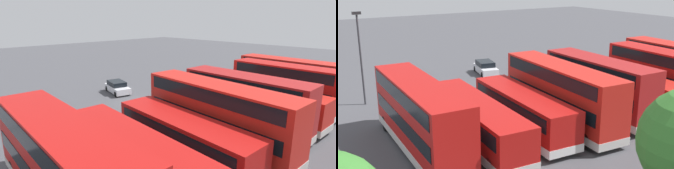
% 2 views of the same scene
% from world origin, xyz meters
% --- Properties ---
extents(ground_plane, '(140.00, 140.00, 0.00)m').
position_xyz_m(ground_plane, '(0.00, 0.00, 0.00)').
color(ground_plane, '#47474C').
extents(bus_double_decker_near_end, '(3.09, 11.10, 4.55)m').
position_xyz_m(bus_double_decker_near_end, '(-12.78, 10.35, 2.45)').
color(bus_double_decker_near_end, red).
rests_on(bus_double_decker_near_end, ground).
extents(bus_double_decker_second, '(3.01, 10.21, 4.55)m').
position_xyz_m(bus_double_decker_second, '(-9.00, 11.33, 2.45)').
color(bus_double_decker_second, '#B71411').
rests_on(bus_double_decker_second, ground).
extents(bus_single_deck_third, '(3.28, 11.74, 2.95)m').
position_xyz_m(bus_single_deck_third, '(-5.30, 10.74, 1.62)').
color(bus_single_deck_third, red).
rests_on(bus_single_deck_third, ground).
extents(bus_double_decker_fourth, '(2.81, 10.49, 4.55)m').
position_xyz_m(bus_double_decker_fourth, '(-1.88, 11.13, 2.45)').
color(bus_double_decker_fourth, '#A51919').
rests_on(bus_double_decker_fourth, ground).
extents(bus_double_decker_fifth, '(3.36, 11.97, 4.55)m').
position_xyz_m(bus_double_decker_fifth, '(2.02, 11.23, 2.45)').
color(bus_double_decker_fifth, red).
rests_on(bus_double_decker_fifth, ground).
extents(bus_single_deck_sixth, '(3.21, 10.65, 2.95)m').
position_xyz_m(bus_single_deck_sixth, '(5.28, 11.07, 1.62)').
color(bus_single_deck_sixth, '#B71411').
rests_on(bus_single_deck_sixth, ground).
extents(bus_single_deck_seventh, '(3.29, 12.04, 2.95)m').
position_xyz_m(bus_single_deck_seventh, '(9.02, 10.99, 1.62)').
color(bus_single_deck_seventh, '#B71411').
rests_on(bus_single_deck_seventh, ground).
extents(bus_double_decker_far_end, '(2.94, 12.10, 4.55)m').
position_xyz_m(bus_double_decker_far_end, '(12.56, 10.25, 2.45)').
color(bus_double_decker_far_end, '#B71411').
rests_on(bus_double_decker_far_end, ground).
extents(box_truck_blue, '(2.98, 7.65, 3.20)m').
position_xyz_m(box_truck_blue, '(-19.09, 9.28, 1.71)').
color(box_truck_blue, '#595960').
rests_on(box_truck_blue, ground).
extents(car_hatchback_silver, '(2.65, 4.51, 1.43)m').
position_xyz_m(car_hatchback_silver, '(-0.71, -5.29, 0.70)').
color(car_hatchback_silver, silver).
rests_on(car_hatchback_silver, ground).
extents(waste_bin_yellow, '(0.60, 0.60, 0.95)m').
position_xyz_m(waste_bin_yellow, '(-3.09, 3.66, 0.47)').
color(waste_bin_yellow, yellow).
rests_on(waste_bin_yellow, ground).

